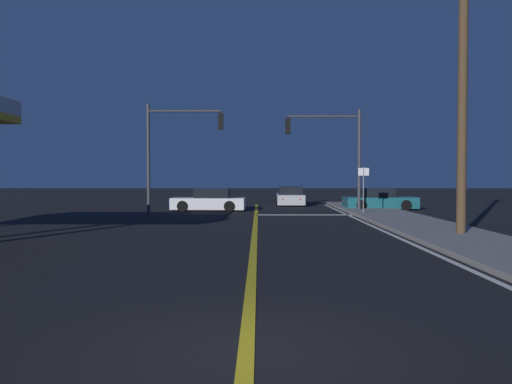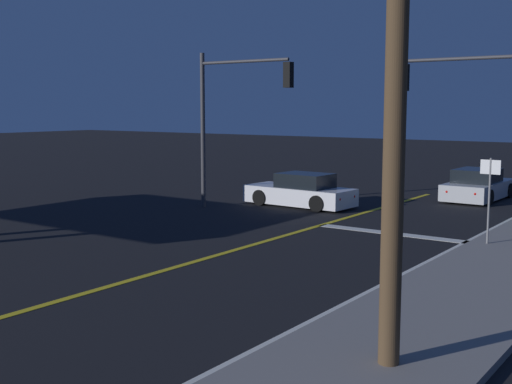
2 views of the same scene
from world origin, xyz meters
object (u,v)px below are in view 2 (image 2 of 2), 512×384
at_px(car_parked_curb_white, 301,192).
at_px(car_distant_tail_silver, 478,186).
at_px(street_sign_corner, 490,188).
at_px(utility_pole_right, 397,26).
at_px(traffic_signal_near_right, 479,107).
at_px(traffic_signal_far_left, 232,105).

distance_m(car_parked_curb_white, car_distant_tail_silver, 7.96).
distance_m(car_parked_curb_white, street_sign_corner, 9.31).
xyz_separation_m(car_parked_curb_white, utility_pole_right, (9.85, -13.46, 4.50)).
bearing_deg(street_sign_corner, car_parked_curb_white, 156.18).
bearing_deg(traffic_signal_near_right, car_distant_tail_silver, -73.78).
distance_m(car_distant_tail_silver, street_sign_corner, 10.36).
xyz_separation_m(car_parked_curb_white, car_distant_tail_silver, (5.19, 6.04, 0.00)).
distance_m(car_parked_curb_white, utility_pole_right, 17.28).
xyz_separation_m(traffic_signal_near_right, utility_pole_right, (2.64, -12.53, 1.12)).
bearing_deg(traffic_signal_near_right, car_parked_curb_white, -7.36).
xyz_separation_m(car_distant_tail_silver, traffic_signal_near_right, (2.03, -6.97, 3.37)).
height_order(traffic_signal_near_right, street_sign_corner, traffic_signal_near_right).
distance_m(traffic_signal_near_right, street_sign_corner, 3.80).
relative_size(car_distant_tail_silver, utility_pole_right, 0.46).
bearing_deg(traffic_signal_far_left, utility_pole_right, -44.08).
relative_size(traffic_signal_far_left, street_sign_corner, 2.37).
height_order(car_distant_tail_silver, traffic_signal_near_right, traffic_signal_near_right).
relative_size(car_parked_curb_white, car_distant_tail_silver, 1.01).
relative_size(car_distant_tail_silver, traffic_signal_far_left, 0.74).
relative_size(traffic_signal_far_left, utility_pole_right, 0.61).
relative_size(car_parked_curb_white, traffic_signal_near_right, 0.77).
bearing_deg(traffic_signal_far_left, car_distant_tail_silver, 50.80).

